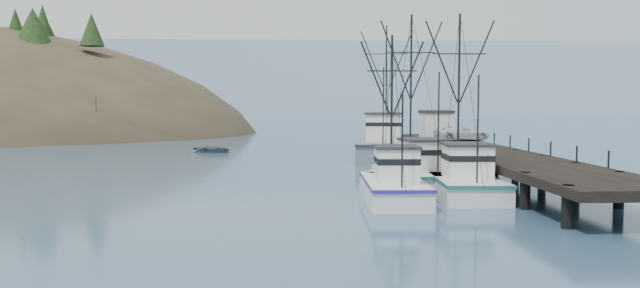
# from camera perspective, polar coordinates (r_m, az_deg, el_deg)

# --- Properties ---
(ground) EXTENTS (400.00, 400.00, 0.00)m
(ground) POSITION_cam_1_polar(r_m,az_deg,el_deg) (31.99, -0.56, -6.52)
(ground) COLOR #314F6D
(ground) RESTS_ON ground
(pier) EXTENTS (6.00, 44.00, 2.00)m
(pier) POSITION_cam_1_polar(r_m,az_deg,el_deg) (50.07, 14.68, -0.84)
(pier) COLOR black
(pier) RESTS_ON ground
(distant_ridge) EXTENTS (360.00, 40.00, 26.00)m
(distant_ridge) POSITION_cam_1_polar(r_m,az_deg,el_deg) (201.82, -0.19, 2.44)
(distant_ridge) COLOR #9EB2C6
(distant_ridge) RESTS_ON ground
(distant_ridge_far) EXTENTS (180.00, 25.00, 18.00)m
(distant_ridge_far) POSITION_cam_1_polar(r_m,az_deg,el_deg) (219.86, -13.55, 2.47)
(distant_ridge_far) COLOR silver
(distant_ridge_far) RESTS_ON ground
(moored_sailboats) EXTENTS (18.94, 19.93, 6.35)m
(moored_sailboats) POSITION_cam_1_polar(r_m,az_deg,el_deg) (94.58, -23.65, 0.40)
(moored_sailboats) COLOR silver
(moored_sailboats) RESTS_ON ground
(trawler_near) EXTENTS (4.42, 11.52, 11.61)m
(trawler_near) POSITION_cam_1_polar(r_m,az_deg,el_deg) (39.77, 12.77, -3.33)
(trawler_near) COLOR silver
(trawler_near) RESTS_ON ground
(trawler_mid) EXTENTS (3.71, 9.93, 10.03)m
(trawler_mid) POSITION_cam_1_polar(r_m,az_deg,el_deg) (36.77, 6.69, -3.86)
(trawler_mid) COLOR silver
(trawler_mid) RESTS_ON ground
(trawler_far) EXTENTS (5.09, 12.05, 12.15)m
(trawler_far) POSITION_cam_1_polar(r_m,az_deg,el_deg) (43.54, 8.71, -2.63)
(trawler_far) COLOR silver
(trawler_far) RESTS_ON ground
(work_vessel) EXTENTS (7.70, 16.74, 13.79)m
(work_vessel) POSITION_cam_1_polar(r_m,az_deg,el_deg) (63.33, 5.98, -0.14)
(work_vessel) COLOR slate
(work_vessel) RESTS_ON ground
(pier_shed) EXTENTS (3.00, 3.20, 2.80)m
(pier_shed) POSITION_cam_1_polar(r_m,az_deg,el_deg) (63.76, 10.55, 1.82)
(pier_shed) COLOR silver
(pier_shed) RESTS_ON pier
(pickup_truck) EXTENTS (5.47, 3.16, 1.44)m
(pickup_truck) POSITION_cam_1_polar(r_m,az_deg,el_deg) (60.14, 12.87, 0.98)
(pickup_truck) COLOR silver
(pickup_truck) RESTS_ON pier
(motorboat) EXTENTS (6.14, 5.89, 1.04)m
(motorboat) POSITION_cam_1_polar(r_m,az_deg,el_deg) (70.30, -9.76, -0.76)
(motorboat) COLOR #52575B
(motorboat) RESTS_ON ground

